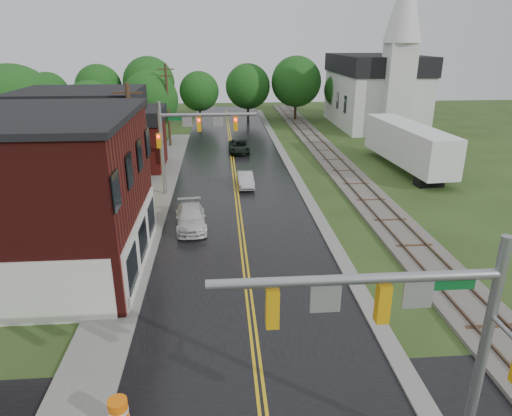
{
  "coord_description": "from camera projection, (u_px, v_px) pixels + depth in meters",
  "views": [
    {
      "loc": [
        -1.16,
        -7.39,
        11.64
      ],
      "look_at": [
        0.55,
        14.18,
        3.5
      ],
      "focal_mm": 32.0,
      "sensor_mm": 36.0,
      "label": 1
    }
  ],
  "objects": [
    {
      "name": "traffic_signal_far",
      "position": [
        189.0,
        131.0,
        34.27
      ],
      "size": [
        7.34,
        0.43,
        7.2
      ],
      "color": "gray",
      "rests_on": "ground"
    },
    {
      "name": "church",
      "position": [
        378.0,
        83.0,
        60.64
      ],
      "size": [
        10.4,
        18.4,
        20.0
      ],
      "color": "silver",
      "rests_on": "ground"
    },
    {
      "name": "tree_left_e",
      "position": [
        151.0,
        101.0,
        51.56
      ],
      "size": [
        6.4,
        6.4,
        8.16
      ],
      "color": "black",
      "rests_on": "ground"
    },
    {
      "name": "semi_trailer",
      "position": [
        408.0,
        144.0,
        41.68
      ],
      "size": [
        3.82,
        13.6,
        4.16
      ],
      "color": "black",
      "rests_on": "ground"
    },
    {
      "name": "utility_pole_b",
      "position": [
        133.0,
        151.0,
        29.45
      ],
      "size": [
        1.8,
        0.28,
        9.0
      ],
      "color": "#382616",
      "rests_on": "ground"
    },
    {
      "name": "suv_dark",
      "position": [
        239.0,
        147.0,
        48.71
      ],
      "size": [
        2.16,
        4.56,
        1.26
      ],
      "primitive_type": "imported",
      "rotation": [
        0.0,
        0.0,
        0.01
      ],
      "color": "black",
      "rests_on": "ground"
    },
    {
      "name": "yellow_house",
      "position": [
        86.0,
        160.0,
        33.4
      ],
      "size": [
        8.0,
        7.0,
        6.4
      ],
      "primitive_type": "cube",
      "color": "tan",
      "rests_on": "ground"
    },
    {
      "name": "sidewalk_left",
      "position": [
        154.0,
        203.0,
        33.95
      ],
      "size": [
        2.4,
        50.0,
        0.12
      ],
      "primitive_type": "cube",
      "color": "gray",
      "rests_on": "ground"
    },
    {
      "name": "darkred_building",
      "position": [
        125.0,
        145.0,
        42.23
      ],
      "size": [
        7.0,
        6.0,
        4.4
      ],
      "primitive_type": "cube",
      "color": "#3F0F0C",
      "rests_on": "ground"
    },
    {
      "name": "traffic_signal_near",
      "position": [
        410.0,
        320.0,
        11.46
      ],
      "size": [
        7.34,
        0.3,
        7.2
      ],
      "color": "gray",
      "rests_on": "ground"
    },
    {
      "name": "main_road",
      "position": [
        235.0,
        182.0,
        39.08
      ],
      "size": [
        10.0,
        90.0,
        0.02
      ],
      "primitive_type": "cube",
      "color": "black",
      "rests_on": "ground"
    },
    {
      "name": "tree_left_c",
      "position": [
        93.0,
        113.0,
        45.7
      ],
      "size": [
        6.0,
        6.0,
        7.65
      ],
      "color": "black",
      "rests_on": "ground"
    },
    {
      "name": "pickup_white",
      "position": [
        191.0,
        218.0,
        29.46
      ],
      "size": [
        2.31,
        4.8,
        1.35
      ],
      "primitive_type": "imported",
      "rotation": [
        0.0,
        0.0,
        0.09
      ],
      "color": "silver",
      "rests_on": "ground"
    },
    {
      "name": "construction_barrel",
      "position": [
        119.0,
        414.0,
        14.29
      ],
      "size": [
        0.76,
        0.76,
        1.1
      ],
      "primitive_type": "cylinder",
      "rotation": [
        0.0,
        0.0,
        0.28
      ],
      "color": "orange",
      "rests_on": "ground"
    },
    {
      "name": "sedan_silver",
      "position": [
        245.0,
        180.0,
        37.59
      ],
      "size": [
        1.38,
        3.63,
        1.18
      ],
      "primitive_type": "imported",
      "rotation": [
        0.0,
        0.0,
        0.04
      ],
      "color": "#BCBCC1",
      "rests_on": "ground"
    },
    {
      "name": "curb_right",
      "position": [
        289.0,
        165.0,
        44.14
      ],
      "size": [
        0.8,
        70.0,
        0.12
      ],
      "primitive_type": "cube",
      "color": "gray",
      "rests_on": "ground"
    },
    {
      "name": "railroad",
      "position": [
        336.0,
        163.0,
        44.44
      ],
      "size": [
        3.2,
        80.0,
        0.3
      ],
      "color": "#59544C",
      "rests_on": "ground"
    },
    {
      "name": "tree_left_b",
      "position": [
        17.0,
        114.0,
        37.52
      ],
      "size": [
        7.6,
        7.6,
        9.69
      ],
      "color": "black",
      "rests_on": "ground"
    },
    {
      "name": "utility_pole_c",
      "position": [
        168.0,
        104.0,
        49.97
      ],
      "size": [
        1.8,
        0.28,
        9.0
      ],
      "color": "#382616",
      "rests_on": "ground"
    }
  ]
}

